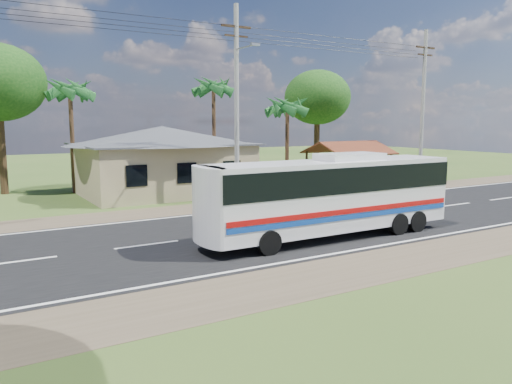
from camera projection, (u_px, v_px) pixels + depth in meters
ground at (249, 232)px, 21.35m from camera, size 120.00×120.00×0.00m
road at (249, 232)px, 21.35m from camera, size 120.00×16.00×0.03m
house at (162, 153)px, 32.53m from camera, size 12.40×10.00×5.00m
waiting_shed at (349, 150)px, 34.80m from camera, size 5.20×4.48×3.35m
concrete_barrier at (366, 188)px, 32.15m from camera, size 7.00×0.30×0.90m
utility_poles at (231, 102)px, 27.41m from camera, size 32.80×2.22×11.00m
palm_near at (287, 107)px, 34.73m from camera, size 2.80×2.80×6.70m
palm_mid at (213, 88)px, 36.57m from camera, size 2.80×2.80×8.20m
palm_far at (70, 90)px, 31.97m from camera, size 2.80×2.80×7.70m
tree_behind_shed at (317, 98)px, 42.14m from camera, size 5.60×5.60×9.02m
coach_bus at (332, 190)px, 20.10m from camera, size 11.00×2.47×3.41m
motorcycle at (229, 202)px, 26.30m from camera, size 1.85×1.09×0.92m
person at (427, 176)px, 36.14m from camera, size 0.65×0.48×1.61m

